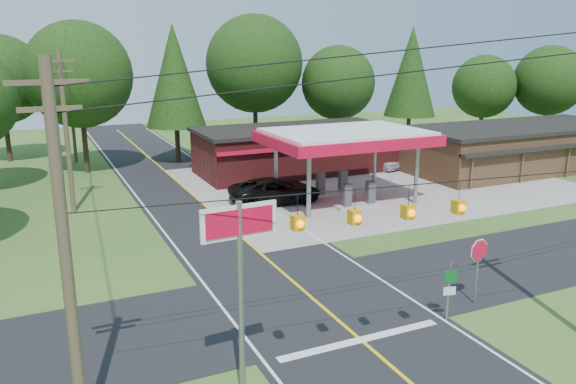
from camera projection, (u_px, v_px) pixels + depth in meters
name	position (u px, v px, depth m)	size (l,w,h in m)	color
ground	(315.00, 301.00, 23.23)	(120.00, 120.00, 0.00)	#2F591F
main_highway	(315.00, 300.00, 23.22)	(8.00, 120.00, 0.02)	black
cross_road	(315.00, 300.00, 23.22)	(70.00, 7.00, 0.02)	black
lane_center_yellow	(315.00, 300.00, 23.22)	(0.15, 110.00, 0.00)	yellow
gas_canopy	(346.00, 139.00, 37.24)	(10.60, 7.40, 4.88)	gray
convenience_store	(295.00, 149.00, 47.02)	(16.40, 7.55, 3.80)	#5A191A
strip_building	(519.00, 147.00, 48.13)	(20.40, 8.75, 3.80)	#3E2819
utility_pole_near_left	(66.00, 257.00, 13.69)	(1.80, 0.30, 10.00)	#473828
utility_pole_far_left	(66.00, 131.00, 34.53)	(1.80, 0.30, 10.00)	#473828
utility_pole_north	(71.00, 110.00, 50.21)	(0.30, 0.30, 9.50)	#473828
overhead_beacons	(383.00, 190.00, 15.99)	(17.04, 2.04, 1.03)	black
treeline_backdrop	(181.00, 84.00, 42.82)	(70.27, 51.59, 13.30)	#332316
suv_car	(275.00, 191.00, 37.59)	(6.16, 6.16, 1.71)	black
sedan_car	(378.00, 161.00, 48.40)	(4.18, 4.18, 1.43)	silver
big_stop_sign	(240.00, 258.00, 15.68)	(2.26, 0.25, 6.09)	gray
octagonal_stop_sign	(479.00, 255.00, 22.39)	(0.96, 0.17, 2.82)	gray
route_sign_post	(449.00, 286.00, 21.16)	(0.48, 0.16, 2.39)	gray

